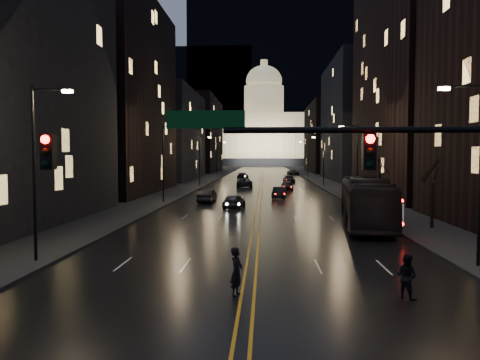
# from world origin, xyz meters

# --- Properties ---
(ground) EXTENTS (900.00, 900.00, 0.00)m
(ground) POSITION_xyz_m (0.00, 0.00, 0.00)
(ground) COLOR black
(ground) RESTS_ON ground
(road) EXTENTS (20.00, 320.00, 0.02)m
(road) POSITION_xyz_m (0.00, 130.00, 0.01)
(road) COLOR black
(road) RESTS_ON ground
(sidewalk_left) EXTENTS (8.00, 320.00, 0.16)m
(sidewalk_left) POSITION_xyz_m (-14.00, 130.00, 0.08)
(sidewalk_left) COLOR black
(sidewalk_left) RESTS_ON ground
(sidewalk_right) EXTENTS (8.00, 320.00, 0.16)m
(sidewalk_right) POSITION_xyz_m (14.00, 130.00, 0.08)
(sidewalk_right) COLOR black
(sidewalk_right) RESTS_ON ground
(center_line) EXTENTS (0.62, 320.00, 0.01)m
(center_line) POSITION_xyz_m (0.00, 130.00, 0.03)
(center_line) COLOR orange
(center_line) RESTS_ON road
(building_left_mid) EXTENTS (12.00, 30.00, 28.00)m
(building_left_mid) POSITION_xyz_m (-21.00, 54.00, 14.00)
(building_left_mid) COLOR black
(building_left_mid) RESTS_ON ground
(building_left_far) EXTENTS (12.00, 34.00, 20.00)m
(building_left_far) POSITION_xyz_m (-21.00, 92.00, 10.00)
(building_left_far) COLOR black
(building_left_far) RESTS_ON ground
(building_left_dist) EXTENTS (12.00, 40.00, 24.00)m
(building_left_dist) POSITION_xyz_m (-21.00, 140.00, 12.00)
(building_left_dist) COLOR black
(building_left_dist) RESTS_ON ground
(building_right_tall) EXTENTS (12.00, 30.00, 38.00)m
(building_right_tall) POSITION_xyz_m (21.00, 50.00, 19.00)
(building_right_tall) COLOR black
(building_right_tall) RESTS_ON ground
(building_right_mid) EXTENTS (12.00, 34.00, 26.00)m
(building_right_mid) POSITION_xyz_m (21.00, 92.00, 13.00)
(building_right_mid) COLOR black
(building_right_mid) RESTS_ON ground
(building_right_dist) EXTENTS (12.00, 40.00, 22.00)m
(building_right_dist) POSITION_xyz_m (21.00, 140.00, 11.00)
(building_right_dist) COLOR black
(building_right_dist) RESTS_ON ground
(mountain_ridge) EXTENTS (520.00, 60.00, 130.00)m
(mountain_ridge) POSITION_xyz_m (40.00, 380.00, 65.00)
(mountain_ridge) COLOR black
(mountain_ridge) RESTS_ON ground
(capitol) EXTENTS (90.00, 50.00, 58.50)m
(capitol) POSITION_xyz_m (0.00, 250.00, 17.15)
(capitol) COLOR black
(capitol) RESTS_ON ground
(traffic_signal) EXTENTS (17.29, 0.45, 7.00)m
(traffic_signal) POSITION_xyz_m (5.91, -0.00, 5.10)
(traffic_signal) COLOR black
(traffic_signal) RESTS_ON ground
(streetlamp_right_near) EXTENTS (2.13, 0.25, 9.00)m
(streetlamp_right_near) POSITION_xyz_m (10.81, 10.00, 5.08)
(streetlamp_right_near) COLOR black
(streetlamp_right_near) RESTS_ON ground
(streetlamp_left_near) EXTENTS (2.13, 0.25, 9.00)m
(streetlamp_left_near) POSITION_xyz_m (-10.81, 10.00, 5.08)
(streetlamp_left_near) COLOR black
(streetlamp_left_near) RESTS_ON ground
(streetlamp_right_mid) EXTENTS (2.13, 0.25, 9.00)m
(streetlamp_right_mid) POSITION_xyz_m (10.81, 40.00, 5.08)
(streetlamp_right_mid) COLOR black
(streetlamp_right_mid) RESTS_ON ground
(streetlamp_left_mid) EXTENTS (2.13, 0.25, 9.00)m
(streetlamp_left_mid) POSITION_xyz_m (-10.81, 40.00, 5.08)
(streetlamp_left_mid) COLOR black
(streetlamp_left_mid) RESTS_ON ground
(streetlamp_right_far) EXTENTS (2.13, 0.25, 9.00)m
(streetlamp_right_far) POSITION_xyz_m (10.81, 70.00, 5.08)
(streetlamp_right_far) COLOR black
(streetlamp_right_far) RESTS_ON ground
(streetlamp_left_far) EXTENTS (2.13, 0.25, 9.00)m
(streetlamp_left_far) POSITION_xyz_m (-10.81, 70.00, 5.08)
(streetlamp_left_far) COLOR black
(streetlamp_left_far) RESTS_ON ground
(streetlamp_right_dist) EXTENTS (2.13, 0.25, 9.00)m
(streetlamp_right_dist) POSITION_xyz_m (10.81, 100.00, 5.08)
(streetlamp_right_dist) COLOR black
(streetlamp_right_dist) RESTS_ON ground
(streetlamp_left_dist) EXTENTS (2.13, 0.25, 9.00)m
(streetlamp_left_dist) POSITION_xyz_m (-10.81, 100.00, 5.08)
(streetlamp_left_dist) COLOR black
(streetlamp_left_dist) RESTS_ON ground
(tree_right_mid) EXTENTS (2.40, 2.40, 6.65)m
(tree_right_mid) POSITION_xyz_m (13.00, 22.00, 4.53)
(tree_right_mid) COLOR black
(tree_right_mid) RESTS_ON ground
(tree_right_far) EXTENTS (2.40, 2.40, 6.65)m
(tree_right_far) POSITION_xyz_m (13.00, 38.00, 4.53)
(tree_right_far) COLOR black
(tree_right_far) RESTS_ON ground
(bus) EXTENTS (4.75, 13.82, 3.77)m
(bus) POSITION_xyz_m (8.47, 23.37, 1.89)
(bus) COLOR black
(bus) RESTS_ON ground
(oncoming_car_a) EXTENTS (2.39, 4.71, 1.54)m
(oncoming_car_a) POSITION_xyz_m (-2.50, 34.88, 0.77)
(oncoming_car_a) COLOR black
(oncoming_car_a) RESTS_ON ground
(oncoming_car_b) EXTENTS (1.89, 4.81, 1.56)m
(oncoming_car_b) POSITION_xyz_m (-6.07, 41.08, 0.78)
(oncoming_car_b) COLOR black
(oncoming_car_b) RESTS_ON ground
(oncoming_car_c) EXTENTS (2.90, 5.95, 1.63)m
(oncoming_car_c) POSITION_xyz_m (-2.81, 66.94, 0.81)
(oncoming_car_c) COLOR black
(oncoming_car_c) RESTS_ON ground
(oncoming_car_d) EXTENTS (2.74, 5.31, 1.47)m
(oncoming_car_d) POSITION_xyz_m (-4.56, 96.41, 0.74)
(oncoming_car_d) COLOR black
(oncoming_car_d) RESTS_ON ground
(receding_car_a) EXTENTS (2.09, 4.63, 1.47)m
(receding_car_a) POSITION_xyz_m (2.50, 46.70, 0.74)
(receding_car_a) COLOR black
(receding_car_a) RESTS_ON ground
(receding_car_b) EXTENTS (1.90, 4.59, 1.56)m
(receding_car_b) POSITION_xyz_m (4.09, 59.72, 0.78)
(receding_car_b) COLOR black
(receding_car_b) RESTS_ON ground
(receding_car_c) EXTENTS (2.39, 5.32, 1.51)m
(receding_car_c) POSITION_xyz_m (5.42, 80.02, 0.76)
(receding_car_c) COLOR black
(receding_car_c) RESTS_ON ground
(receding_car_d) EXTENTS (3.27, 5.95, 1.58)m
(receding_car_d) POSITION_xyz_m (8.50, 117.21, 0.79)
(receding_car_d) COLOR black
(receding_car_d) RESTS_ON ground
(pedestrian_a) EXTENTS (0.65, 0.81, 1.92)m
(pedestrian_a) POSITION_xyz_m (-0.44, 5.00, 0.96)
(pedestrian_a) COLOR black
(pedestrian_a) RESTS_ON ground
(pedestrian_b) EXTENTS (0.92, 0.93, 1.73)m
(pedestrian_b) POSITION_xyz_m (6.09, 5.00, 0.87)
(pedestrian_b) COLOR black
(pedestrian_b) RESTS_ON ground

